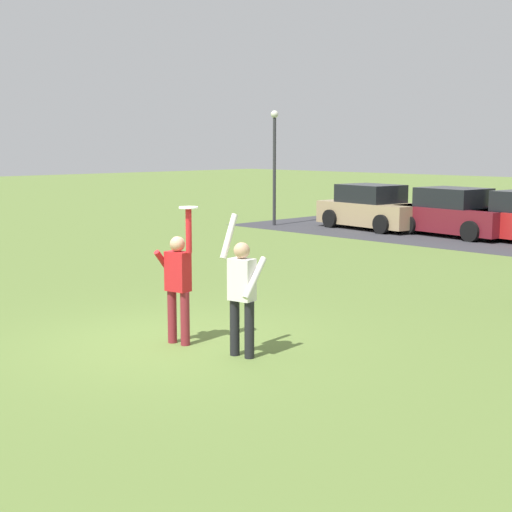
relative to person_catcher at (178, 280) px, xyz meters
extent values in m
plane|color=olive|center=(-0.16, -0.05, -0.98)|extent=(120.00, 120.00, 0.00)
cylinder|color=maroon|center=(-0.13, -0.02, -0.57)|extent=(0.14, 0.14, 0.82)
cylinder|color=maroon|center=(0.13, 0.02, -0.57)|extent=(0.14, 0.14, 0.82)
cube|color=red|center=(0.00, 0.00, 0.14)|extent=(0.39, 0.28, 0.60)
sphere|color=tan|center=(0.00, 0.00, 0.55)|extent=(0.23, 0.23, 0.23)
cylinder|color=red|center=(-0.22, -0.04, 0.19)|extent=(0.16, 0.49, 0.57)
cylinder|color=red|center=(0.22, 0.04, 0.77)|extent=(0.09, 0.09, 0.66)
cylinder|color=black|center=(1.31, 0.23, -0.57)|extent=(0.14, 0.14, 0.82)
cylinder|color=black|center=(1.05, 0.18, -0.57)|extent=(0.14, 0.14, 0.82)
cube|color=silver|center=(1.18, 0.20, 0.14)|extent=(0.39, 0.28, 0.60)
sphere|color=tan|center=(1.18, 0.20, 0.55)|extent=(0.23, 0.23, 0.23)
cylinder|color=silver|center=(1.40, 0.24, 0.19)|extent=(0.16, 0.49, 0.57)
cylinder|color=silver|center=(0.96, 0.17, 0.74)|extent=(0.14, 0.36, 0.64)
cylinder|color=white|center=(0.22, 0.04, 1.11)|extent=(0.28, 0.28, 0.02)
cube|color=tan|center=(-7.53, 14.97, -0.43)|extent=(4.29, 2.29, 0.80)
cube|color=black|center=(-7.68, 14.99, 0.29)|extent=(2.29, 1.89, 0.64)
cylinder|color=black|center=(-6.16, 15.72, -0.65)|extent=(0.68, 0.30, 0.66)
cylinder|color=black|center=(-6.38, 13.91, -0.65)|extent=(0.68, 0.30, 0.66)
cylinder|color=black|center=(-8.68, 16.04, -0.65)|extent=(0.68, 0.30, 0.66)
cylinder|color=black|center=(-8.91, 14.23, -0.65)|extent=(0.68, 0.30, 0.66)
cube|color=maroon|center=(-4.33, 15.23, -0.43)|extent=(4.29, 2.29, 0.80)
cube|color=black|center=(-4.48, 15.25, 0.29)|extent=(2.29, 1.89, 0.64)
cylinder|color=black|center=(-2.95, 15.97, -0.65)|extent=(0.68, 0.30, 0.66)
cylinder|color=black|center=(-3.18, 14.17, -0.65)|extent=(0.68, 0.30, 0.66)
cylinder|color=black|center=(-5.48, 16.29, -0.65)|extent=(0.68, 0.30, 0.66)
cylinder|color=black|center=(-5.70, 14.48, -0.65)|extent=(0.68, 0.30, 0.66)
cylinder|color=black|center=(-2.93, 14.53, -0.65)|extent=(0.68, 0.30, 0.66)
cylinder|color=#2D2D33|center=(-10.88, 13.31, 1.02)|extent=(0.12, 0.12, 4.00)
sphere|color=silver|center=(-10.88, 13.31, 3.14)|extent=(0.28, 0.28, 0.28)
camera|label=1|loc=(8.78, -6.99, 2.02)|focal=52.93mm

